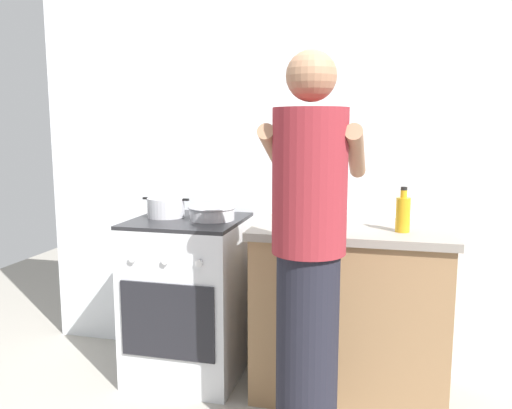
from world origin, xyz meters
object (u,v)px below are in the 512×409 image
object	(u,v)px
mixing_bowl	(212,212)
person	(309,262)
spice_bottle	(341,221)
oil_bottle	(403,213)
utensil_crock	(314,202)
pot	(166,207)
stove_range	(189,297)

from	to	relation	value
mixing_bowl	person	distance (m)	0.88
spice_bottle	oil_bottle	size ratio (longest dim) A/B	0.41
spice_bottle	utensil_crock	bearing A→B (deg)	122.87
oil_bottle	utensil_crock	bearing A→B (deg)	151.77
utensil_crock	pot	bearing A→B (deg)	-170.26
pot	mixing_bowl	bearing A→B (deg)	-3.79
utensil_crock	spice_bottle	bearing A→B (deg)	-57.13
stove_range	pot	world-z (taller)	pot
pot	utensil_crock	distance (m)	0.83
stove_range	utensil_crock	world-z (taller)	utensil_crock
spice_bottle	pot	bearing A→B (deg)	172.88
oil_bottle	spice_bottle	bearing A→B (deg)	-176.86
mixing_bowl	oil_bottle	bearing A→B (deg)	-5.08
mixing_bowl	utensil_crock	xyz separation A→B (m)	(0.54, 0.16, 0.05)
utensil_crock	oil_bottle	distance (m)	0.53
utensil_crock	spice_bottle	xyz separation A→B (m)	(0.17, -0.27, -0.05)
stove_range	pot	xyz separation A→B (m)	(-0.14, 0.03, 0.50)
mixing_bowl	oil_bottle	world-z (taller)	oil_bottle
mixing_bowl	pot	bearing A→B (deg)	176.21
pot	stove_range	bearing A→B (deg)	-12.86
mixing_bowl	spice_bottle	size ratio (longest dim) A/B	2.88
pot	utensil_crock	xyz separation A→B (m)	(0.82, 0.14, 0.04)
pot	oil_bottle	size ratio (longest dim) A/B	1.25
stove_range	person	world-z (taller)	person
mixing_bowl	spice_bottle	bearing A→B (deg)	-8.41
spice_bottle	stove_range	bearing A→B (deg)	173.84
stove_range	oil_bottle	xyz separation A→B (m)	(1.15, -0.08, 0.54)
utensil_crock	person	xyz separation A→B (m)	(0.08, -0.77, -0.13)
utensil_crock	spice_bottle	distance (m)	0.32
pot	person	xyz separation A→B (m)	(0.90, -0.63, -0.09)
utensil_crock	oil_bottle	world-z (taller)	utensil_crock
stove_range	utensil_crock	size ratio (longest dim) A/B	2.86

